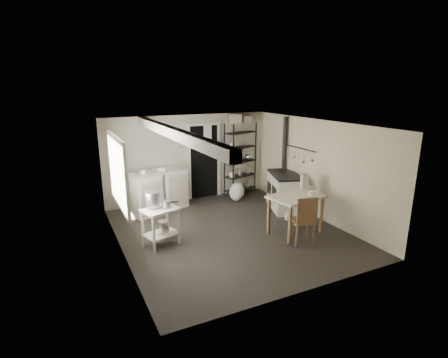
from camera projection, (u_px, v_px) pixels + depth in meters
name	position (u px, v px, depth m)	size (l,w,h in m)	color
floor	(230.00, 232.00, 7.51)	(5.00, 5.00, 0.00)	black
ceiling	(231.00, 124.00, 6.91)	(5.00, 5.00, 0.00)	white
wall_back	(188.00, 158.00, 9.38)	(4.50, 0.02, 2.30)	#B9B49D
wall_front	(309.00, 221.00, 5.04)	(4.50, 0.02, 2.30)	#B9B49D
wall_left	(119.00, 195.00, 6.26)	(0.02, 5.00, 2.30)	#B9B49D
wall_right	(316.00, 169.00, 8.16)	(0.02, 5.00, 2.30)	#B9B49D
window	(117.00, 173.00, 6.35)	(0.12, 1.76, 1.28)	beige
doorway	(204.00, 162.00, 9.58)	(0.96, 0.10, 2.08)	beige
ceiling_beam	(173.00, 133.00, 6.43)	(0.18, 5.00, 0.18)	beige
wallpaper_panel	(316.00, 169.00, 8.15)	(0.01, 5.00, 2.30)	beige
utensil_rail	(299.00, 148.00, 8.55)	(0.06, 1.20, 0.44)	#BDBDC0
prep_table	(161.00, 226.00, 6.78)	(0.66, 0.47, 0.76)	beige
stockpot	(153.00, 199.00, 6.66)	(0.26, 0.26, 0.28)	#BDBDC0
saucepan	(166.00, 203.00, 6.72)	(0.19, 0.19, 0.10)	#BDBDC0
bucket	(164.00, 226.00, 6.80)	(0.21, 0.21, 0.23)	#BDBDC0
base_cabinets	(158.00, 193.00, 8.67)	(1.53, 0.66, 1.01)	silver
mixing_bowl	(162.00, 174.00, 8.51)	(0.30, 0.30, 0.07)	white
counter_cup	(143.00, 176.00, 8.25)	(0.12, 0.12, 0.10)	white
shelf_rack	(240.00, 162.00, 9.89)	(0.97, 0.38, 2.05)	black
shelf_jar	(233.00, 148.00, 9.65)	(0.09, 0.09, 0.20)	white
storage_box_a	(235.00, 125.00, 9.47)	(0.34, 0.30, 0.24)	#BDAB98
storage_box_b	(246.00, 125.00, 9.62)	(0.26, 0.24, 0.17)	#BDAB98
stove	(284.00, 192.00, 8.78)	(0.65, 1.17, 0.92)	silver
stovepipe	(285.00, 144.00, 8.98)	(0.10, 0.10, 1.30)	black
side_ledge	(303.00, 205.00, 7.86)	(0.53, 0.29, 0.82)	beige
oats_box	(304.00, 180.00, 7.73)	(0.13, 0.22, 0.32)	#BDAB98
work_table	(295.00, 216.00, 7.35)	(1.09, 0.77, 0.83)	beige
table_cup	(310.00, 197.00, 7.23)	(0.11, 0.11, 0.10)	white
chair	(303.00, 219.00, 6.89)	(0.41, 0.43, 0.99)	brown
flour_sack	(237.00, 192.00, 9.44)	(0.42, 0.36, 0.50)	silver
floor_crock	(287.00, 217.00, 8.16)	(0.12, 0.12, 0.15)	white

